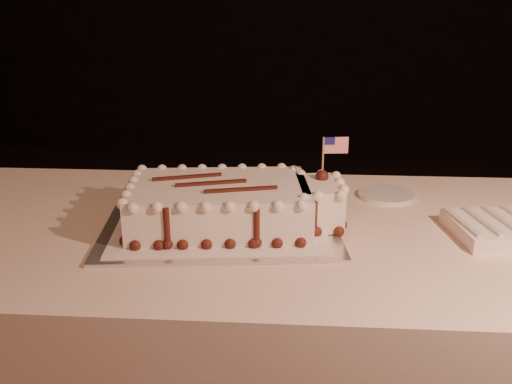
# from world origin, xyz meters

# --- Properties ---
(banquet_table) EXTENTS (2.40, 0.80, 0.75)m
(banquet_table) POSITION_xyz_m (0.00, 0.60, 0.38)
(banquet_table) COLOR #FFE0C5
(banquet_table) RESTS_ON ground
(cake_board) EXTENTS (0.55, 0.44, 0.01)m
(cake_board) POSITION_xyz_m (-0.13, 0.59, 0.75)
(cake_board) COLOR silver
(cake_board) RESTS_ON banquet_table
(doily) EXTENTS (0.50, 0.40, 0.00)m
(doily) POSITION_xyz_m (-0.13, 0.59, 0.76)
(doily) COLOR white
(doily) RESTS_ON cake_board
(sheet_cake) EXTENTS (0.49, 0.31, 0.19)m
(sheet_cake) POSITION_xyz_m (-0.11, 0.59, 0.81)
(sheet_cake) COLOR white
(sheet_cake) RESTS_ON doily
(napkin_stack) EXTENTS (0.27, 0.21, 0.04)m
(napkin_stack) POSITION_xyz_m (0.50, 0.58, 0.77)
(napkin_stack) COLOR white
(napkin_stack) RESTS_ON banquet_table
(side_plate) EXTENTS (0.14, 0.14, 0.01)m
(side_plate) POSITION_xyz_m (0.27, 0.81, 0.76)
(side_plate) COLOR silver
(side_plate) RESTS_ON banquet_table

